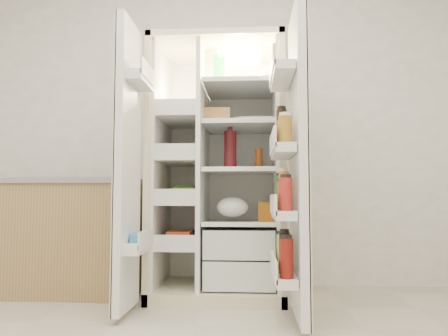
{
  "coord_description": "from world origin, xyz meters",
  "views": [
    {
      "loc": [
        0.3,
        -1.44,
        0.69
      ],
      "look_at": [
        0.13,
        1.25,
        0.88
      ],
      "focal_mm": 34.0,
      "sensor_mm": 36.0,
      "label": 1
    }
  ],
  "objects": [
    {
      "name": "fridge_door",
      "position": [
        0.55,
        0.96,
        0.87
      ],
      "size": [
        0.17,
        0.58,
        1.72
      ],
      "color": "white",
      "rests_on": "floor"
    },
    {
      "name": "wall_back",
      "position": [
        0.0,
        2.0,
        1.35
      ],
      "size": [
        4.0,
        0.02,
        2.7
      ],
      "primitive_type": "cube",
      "color": "white",
      "rests_on": "floor"
    },
    {
      "name": "freezer_door",
      "position": [
        -0.43,
        1.05,
        0.89
      ],
      "size": [
        0.15,
        0.4,
        1.72
      ],
      "color": "white",
      "rests_on": "floor"
    },
    {
      "name": "kitchen_counter",
      "position": [
        -1.07,
        1.63,
        0.42
      ],
      "size": [
        1.14,
        0.61,
        0.83
      ],
      "color": "#A28351",
      "rests_on": "floor"
    },
    {
      "name": "refrigerator",
      "position": [
        0.08,
        1.65,
        0.74
      ],
      "size": [
        0.92,
        0.7,
        1.8
      ],
      "color": "beige",
      "rests_on": "floor"
    }
  ]
}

